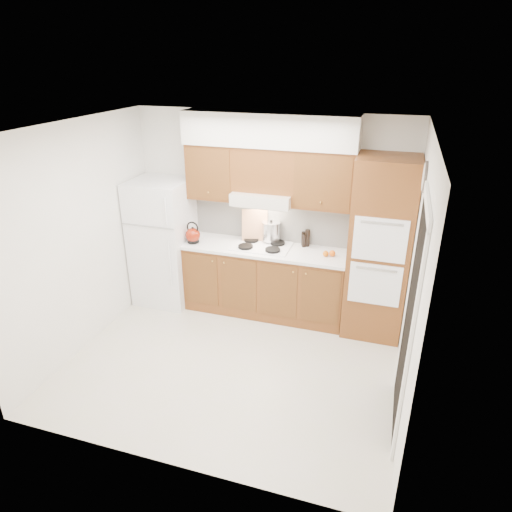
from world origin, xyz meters
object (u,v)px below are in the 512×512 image
Objects in this scene: fridge at (164,242)px; stock_pot at (271,231)px; kettle at (193,235)px; oven_cabinet at (379,249)px.

stock_pot is (1.45, 0.25, 0.23)m from fridge.
oven_cabinet is at bearing 12.04° from kettle.
kettle is 1.03m from stock_pot.
oven_cabinet is (2.85, 0.03, 0.24)m from fridge.
kettle is at bearing -8.63° from fridge.
oven_cabinet reaches higher than stock_pot.
oven_cabinet reaches higher than fridge.
stock_pot reaches higher than kettle.
fridge is 0.52m from kettle.
fridge is 0.78× the size of oven_cabinet.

